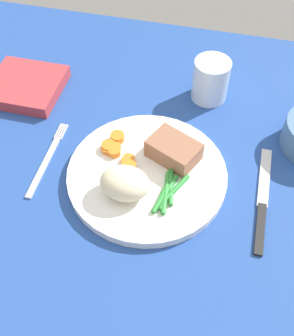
{
  "coord_description": "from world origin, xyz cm",
  "views": [
    {
      "loc": [
        8.87,
        -39.32,
        57.21
      ],
      "look_at": [
        -0.78,
        0.78,
        4.6
      ],
      "focal_mm": 44.62,
      "sensor_mm": 36.0,
      "label": 1
    }
  ],
  "objects_px": {
    "dinner_plate": "(147,175)",
    "meat_portion": "(174,150)",
    "fork": "(47,159)",
    "knife": "(263,201)",
    "water_glass": "(210,83)",
    "napkin": "(26,86)"
  },
  "relations": [
    {
      "from": "dinner_plate",
      "to": "meat_portion",
      "type": "height_order",
      "value": "meat_portion"
    },
    {
      "from": "dinner_plate",
      "to": "meat_portion",
      "type": "xyz_separation_m",
      "value": [
        0.04,
        0.04,
        0.03
      ]
    },
    {
      "from": "dinner_plate",
      "to": "fork",
      "type": "relative_size",
      "value": 1.57
    },
    {
      "from": "meat_portion",
      "to": "knife",
      "type": "distance_m",
      "value": 0.16
    },
    {
      "from": "meat_portion",
      "to": "fork",
      "type": "relative_size",
      "value": 0.49
    },
    {
      "from": "fork",
      "to": "knife",
      "type": "xyz_separation_m",
      "value": [
        0.36,
        -0.0,
        -0.0
      ]
    },
    {
      "from": "fork",
      "to": "knife",
      "type": "distance_m",
      "value": 0.36
    },
    {
      "from": "dinner_plate",
      "to": "water_glass",
      "type": "height_order",
      "value": "water_glass"
    },
    {
      "from": "water_glass",
      "to": "napkin",
      "type": "bearing_deg",
      "value": -169.15
    },
    {
      "from": "fork",
      "to": "water_glass",
      "type": "bearing_deg",
      "value": 42.21
    },
    {
      "from": "dinner_plate",
      "to": "fork",
      "type": "height_order",
      "value": "dinner_plate"
    },
    {
      "from": "fork",
      "to": "meat_portion",
      "type": "bearing_deg",
      "value": 11.53
    },
    {
      "from": "water_glass",
      "to": "napkin",
      "type": "xyz_separation_m",
      "value": [
        -0.35,
        -0.07,
        -0.02
      ]
    },
    {
      "from": "meat_portion",
      "to": "dinner_plate",
      "type": "bearing_deg",
      "value": -130.6
    },
    {
      "from": "meat_portion",
      "to": "knife",
      "type": "height_order",
      "value": "meat_portion"
    },
    {
      "from": "meat_portion",
      "to": "napkin",
      "type": "height_order",
      "value": "meat_portion"
    },
    {
      "from": "water_glass",
      "to": "fork",
      "type": "bearing_deg",
      "value": -137.56
    },
    {
      "from": "fork",
      "to": "water_glass",
      "type": "xyz_separation_m",
      "value": [
        0.24,
        0.22,
        0.03
      ]
    },
    {
      "from": "meat_portion",
      "to": "fork",
      "type": "height_order",
      "value": "meat_portion"
    },
    {
      "from": "dinner_plate",
      "to": "knife",
      "type": "relative_size",
      "value": 1.27
    },
    {
      "from": "knife",
      "to": "napkin",
      "type": "bearing_deg",
      "value": 163.22
    },
    {
      "from": "dinner_plate",
      "to": "napkin",
      "type": "xyz_separation_m",
      "value": [
        -0.28,
        0.15,
        0.0
      ]
    }
  ]
}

